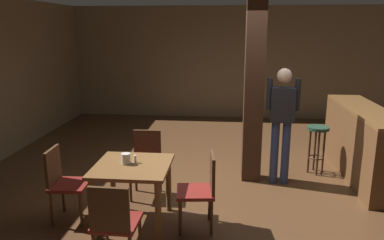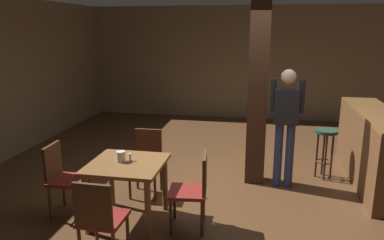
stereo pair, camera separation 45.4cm
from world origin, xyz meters
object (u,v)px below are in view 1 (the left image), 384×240
(chair_south, at_px, (114,221))
(chair_east, at_px, (202,187))
(salt_shaker, at_px, (135,159))
(bar_stool_near, at_px, (317,139))
(dining_table, at_px, (133,176))
(standing_person, at_px, (282,118))
(chair_north, at_px, (146,160))
(chair_west, at_px, (64,180))
(napkin_cup, at_px, (126,159))
(bar_counter, at_px, (357,142))

(chair_south, bearing_deg, chair_east, 47.49)
(salt_shaker, relative_size, bar_stool_near, 0.12)
(dining_table, bearing_deg, chair_east, -1.36)
(chair_east, xyz_separation_m, standing_person, (1.06, 1.41, 0.50))
(chair_north, bearing_deg, dining_table, -88.77)
(chair_north, height_order, salt_shaker, chair_north)
(dining_table, relative_size, chair_east, 0.97)
(chair_west, xyz_separation_m, bar_stool_near, (3.35, 1.83, 0.07))
(dining_table, bearing_deg, chair_west, 178.45)
(chair_east, bearing_deg, salt_shaker, 173.86)
(chair_south, bearing_deg, salt_shaker, 90.91)
(dining_table, xyz_separation_m, chair_east, (0.81, -0.02, -0.10))
(chair_west, xyz_separation_m, chair_east, (1.66, -0.04, 0.00))
(dining_table, bearing_deg, salt_shaker, 72.61)
(chair_south, distance_m, chair_east, 1.14)
(chair_north, relative_size, bar_stool_near, 1.16)
(chair_east, xyz_separation_m, bar_stool_near, (1.69, 1.87, 0.07))
(chair_west, relative_size, napkin_cup, 7.06)
(bar_stool_near, bearing_deg, napkin_cup, -144.60)
(bar_counter, bearing_deg, bar_stool_near, 173.52)
(chair_west, distance_m, napkin_cup, 0.83)
(dining_table, height_order, chair_west, chair_west)
(dining_table, bearing_deg, standing_person, 36.66)
(chair_west, relative_size, chair_east, 1.00)
(chair_east, xyz_separation_m, napkin_cup, (-0.88, 0.04, 0.30))
(chair_west, bearing_deg, chair_east, -1.45)
(dining_table, height_order, bar_stool_near, bar_stool_near)
(dining_table, relative_size, chair_north, 0.97)
(chair_west, xyz_separation_m, salt_shaker, (0.87, 0.04, 0.28))
(napkin_cup, bearing_deg, chair_west, 179.57)
(salt_shaker, xyz_separation_m, bar_counter, (3.06, 1.72, -0.24))
(chair_west, bearing_deg, napkin_cup, -0.43)
(bar_stool_near, bearing_deg, dining_table, -143.54)
(chair_north, height_order, chair_south, same)
(chair_north, relative_size, chair_south, 1.00)
(chair_east, bearing_deg, bar_stool_near, 47.80)
(chair_north, relative_size, standing_person, 0.52)
(chair_south, height_order, bar_stool_near, chair_south)
(standing_person, height_order, bar_counter, standing_person)
(dining_table, distance_m, chair_east, 0.81)
(chair_west, bearing_deg, chair_north, 43.34)
(chair_south, relative_size, napkin_cup, 7.06)
(chair_east, bearing_deg, napkin_cup, 177.65)
(standing_person, bearing_deg, bar_stool_near, 35.90)
(dining_table, height_order, bar_counter, bar_counter)
(napkin_cup, xyz_separation_m, bar_stool_near, (2.58, 1.83, -0.24))
(standing_person, bearing_deg, salt_shaker, -144.36)
(chair_south, relative_size, chair_east, 1.00)
(salt_shaker, distance_m, bar_counter, 3.52)
(chair_north, relative_size, napkin_cup, 7.06)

